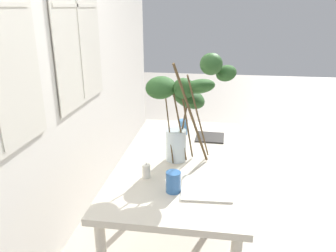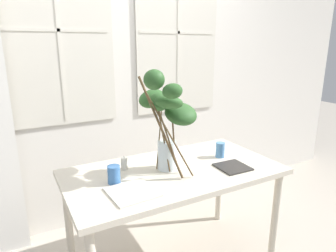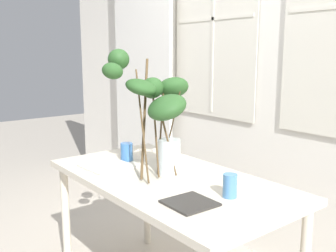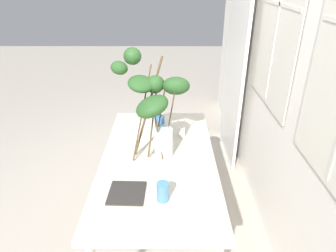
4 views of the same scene
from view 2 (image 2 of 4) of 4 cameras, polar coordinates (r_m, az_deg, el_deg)
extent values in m
cube|color=silver|center=(2.73, -8.76, 12.61)|extent=(5.60, 0.12, 2.94)
cube|color=silver|center=(2.52, -20.30, 16.85)|extent=(0.78, 0.01, 1.41)
cube|color=silver|center=(2.52, -20.28, 16.86)|extent=(0.85, 0.01, 1.48)
cube|color=silver|center=(2.52, -20.27, 16.86)|extent=(0.02, 0.01, 1.41)
cube|color=silver|center=(2.52, -20.27, 16.86)|extent=(0.78, 0.01, 0.02)
cube|color=silver|center=(2.89, 1.96, 17.47)|extent=(0.78, 0.01, 1.41)
cube|color=silver|center=(2.89, 2.00, 17.47)|extent=(0.85, 0.01, 1.48)
cube|color=silver|center=(2.88, 2.04, 17.47)|extent=(0.02, 0.01, 1.41)
cube|color=silver|center=(2.88, 2.04, 17.47)|extent=(0.78, 0.01, 0.02)
cube|color=beige|center=(2.06, 1.11, -8.81)|extent=(1.46, 0.77, 0.04)
cylinder|color=beige|center=(2.41, 19.79, -16.32)|extent=(0.05, 0.05, 0.73)
cylinder|color=beige|center=(2.33, -18.46, -17.39)|extent=(0.05, 0.05, 0.73)
cylinder|color=beige|center=(2.82, 9.80, -10.73)|extent=(0.05, 0.05, 0.73)
cylinder|color=silver|center=(2.03, -0.20, -5.58)|extent=(0.13, 0.13, 0.20)
cylinder|color=silver|center=(2.06, -0.20, -7.25)|extent=(0.11, 0.11, 0.06)
cylinder|color=brown|center=(2.00, -1.62, -1.48)|extent=(0.09, 0.08, 0.47)
ellipsoid|color=#285123|center=(1.97, -3.09, 5.27)|extent=(0.27, 0.25, 0.18)
cylinder|color=brown|center=(1.82, 0.26, -1.53)|extent=(0.29, 0.13, 0.58)
ellipsoid|color=#285123|center=(1.61, 0.84, 6.67)|extent=(0.15, 0.16, 0.12)
cylinder|color=brown|center=(1.94, -0.92, -1.97)|extent=(0.07, 0.10, 0.48)
ellipsoid|color=#285123|center=(1.84, -1.72, 4.69)|extent=(0.18, 0.20, 0.17)
cylinder|color=brown|center=(1.98, 1.08, -2.97)|extent=(0.08, 0.08, 0.39)
ellipsoid|color=#285123|center=(1.92, 2.46, 2.36)|extent=(0.30, 0.32, 0.22)
cylinder|color=brown|center=(1.83, -1.30, -0.49)|extent=(0.22, 0.21, 0.64)
ellipsoid|color=#285123|center=(1.64, -2.68, 8.86)|extent=(0.17, 0.17, 0.13)
cylinder|color=brown|center=(1.91, -0.04, -2.14)|extent=(0.15, 0.08, 0.49)
ellipsoid|color=#285123|center=(1.77, 0.14, 4.60)|extent=(0.24, 0.24, 0.14)
cylinder|color=#386BAD|center=(1.87, -10.29, -9.16)|extent=(0.08, 0.08, 0.11)
cylinder|color=#4C84BC|center=(2.29, 9.96, -4.50)|extent=(0.07, 0.07, 0.11)
cube|color=silver|center=(1.77, -6.89, -12.43)|extent=(0.28, 0.28, 0.01)
cube|color=#2D2B28|center=(2.13, 12.26, -7.67)|extent=(0.21, 0.21, 0.01)
cylinder|color=silver|center=(2.07, -8.39, -7.11)|extent=(0.05, 0.05, 0.08)
cylinder|color=black|center=(2.05, -8.44, -5.92)|extent=(0.00, 0.00, 0.01)
camera|label=1|loc=(1.75, -65.17, 9.40)|focal=35.44mm
camera|label=3|loc=(2.58, 53.68, 5.73)|focal=41.43mm
camera|label=4|loc=(3.18, 30.47, 18.92)|focal=32.19mm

